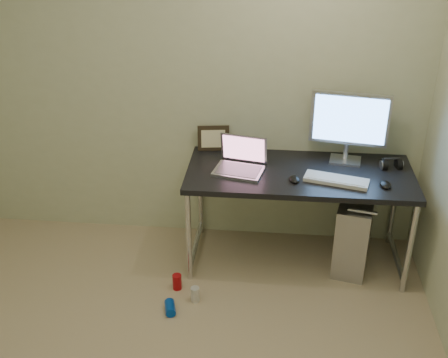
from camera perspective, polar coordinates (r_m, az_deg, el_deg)
The scene contains 16 objects.
wall_back at distance 4.13m, azimuth -3.85°, elevation 9.67°, with size 3.50×0.02×2.50m, color beige.
desk at distance 3.99m, azimuth 7.65°, elevation -0.25°, with size 1.58×0.69×0.75m.
tower_computer at distance 4.24m, azimuth 13.08°, elevation -5.11°, with size 0.34×0.57×0.59m.
cable_a at distance 4.41m, azimuth 12.23°, elevation -1.76°, with size 0.01×0.01×0.70m, color black.
cable_b at distance 4.42m, azimuth 13.38°, elevation -2.16°, with size 0.01×0.01×0.72m, color black.
can_red at distance 4.01m, azimuth -4.79°, elevation -10.37°, with size 0.06×0.06×0.12m, color #A80C12.
can_white at distance 3.91m, azimuth -2.95°, elevation -11.62°, with size 0.06×0.06×0.11m, color silver.
can_blue at distance 3.85m, azimuth -5.50°, elevation -12.89°, with size 0.07×0.07×0.12m, color #0B42BC.
laptop at distance 3.93m, azimuth 1.70°, elevation 1.73°, with size 0.38×0.34×0.23m.
monitor at distance 4.05m, azimuth 12.62°, elevation 5.65°, with size 0.55×0.19×0.51m.
keyboard at distance 3.85m, azimuth 11.34°, elevation -0.11°, with size 0.43×0.14×0.03m, color silver.
mouse_right at distance 3.87m, azimuth 16.07°, elevation -0.46°, with size 0.07×0.11×0.04m, color black.
mouse_left at distance 3.82m, azimuth 7.18°, elevation 0.08°, with size 0.07×0.11×0.04m, color black.
headphones at distance 4.13m, azimuth 16.62°, elevation 1.42°, with size 0.16×0.09×0.10m.
picture_frame at distance 4.21m, azimuth -1.08°, elevation 4.17°, with size 0.24×0.03×0.19m, color black.
webcam at distance 4.16m, azimuth 2.11°, elevation 3.70°, with size 0.04×0.04×0.11m.
Camera 1 is at (0.65, -2.12, 2.54)m, focal length 45.00 mm.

